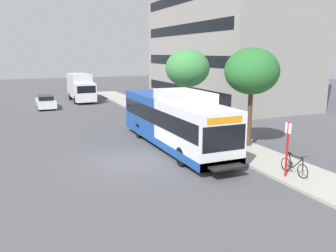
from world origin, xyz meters
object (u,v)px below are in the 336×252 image
street_tree_near_stop (252,72)px  street_tree_mid_block (187,68)px  parked_car_far_lane (46,102)px  box_truck_background (81,87)px  transit_bus (174,120)px  bicycle_parked (294,166)px  bus_stop_sign_pole (287,145)px

street_tree_near_stop → street_tree_mid_block: street_tree_near_stop is taller
street_tree_near_stop → parked_car_far_lane: street_tree_near_stop is taller
box_truck_background → street_tree_near_stop: bearing=-77.6°
transit_bus → bicycle_parked: bearing=-67.4°
street_tree_mid_block → street_tree_near_stop: bearing=-92.0°
parked_car_far_lane → box_truck_background: 6.14m
transit_bus → bicycle_parked: transit_bus is taller
transit_bus → box_truck_background: size_ratio=1.75×
street_tree_mid_block → parked_car_far_lane: street_tree_mid_block is taller
transit_bus → bus_stop_sign_pole: transit_bus is taller
street_tree_near_stop → parked_car_far_lane: bearing=114.9°
transit_bus → street_tree_near_stop: street_tree_near_stop is taller
bus_stop_sign_pole → bicycle_parked: (0.55, 0.05, -1.09)m
bicycle_parked → street_tree_mid_block: street_tree_mid_block is taller
bicycle_parked → street_tree_near_stop: street_tree_near_stop is taller
bus_stop_sign_pole → street_tree_near_stop: size_ratio=0.44×
bicycle_parked → street_tree_near_stop: 6.79m
transit_bus → bicycle_parked: (2.98, -7.18, -1.14)m
transit_bus → street_tree_near_stop: size_ratio=2.06×
bicycle_parked → parked_car_far_lane: 28.45m
street_tree_near_stop → street_tree_mid_block: bearing=88.0°
bicycle_parked → box_truck_background: bearing=98.2°
street_tree_near_stop → parked_car_far_lane: size_ratio=1.32×
parked_car_far_lane → street_tree_near_stop: bearing=-65.1°
transit_bus → street_tree_near_stop: (4.21, -1.92, 2.98)m
box_truck_background → street_tree_mid_block: bearing=-70.2°
street_tree_mid_block → box_truck_background: 17.95m
transit_bus → bus_stop_sign_pole: 7.62m
street_tree_mid_block → bus_stop_sign_pole: bearing=-98.3°
transit_bus → street_tree_mid_block: bearing=58.1°
bicycle_parked → box_truck_background: size_ratio=0.25×
transit_bus → box_truck_background: (-1.48, 23.96, 0.04)m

